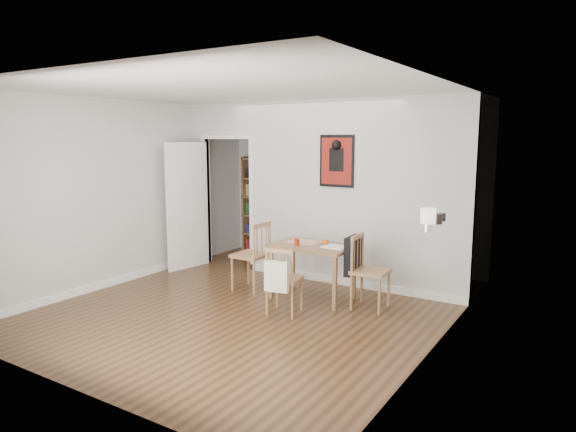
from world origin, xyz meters
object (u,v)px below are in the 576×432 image
Objects in this scene: orange_fruit at (326,242)px; mantel_lamp at (428,217)px; bookshelf at (263,207)px; chair_left at (251,256)px; chair_front at (284,279)px; ceramic_jar_b at (442,217)px; dining_table at (313,251)px; chair_right at (369,271)px; red_glass at (297,242)px; fireplace at (438,277)px; notebook at (336,247)px; ceramic_jar_a at (438,219)px.

mantel_lamp reaches higher than orange_fruit.
bookshelf is at bearing 146.15° from mantel_lamp.
chair_front is at bearing -32.56° from chair_left.
dining_table is at bearing 179.98° from ceramic_jar_b.
red_glass is at bearing -170.66° from chair_right.
orange_fruit is at bearing 165.65° from fireplace.
ceramic_jar_a is (1.32, -0.23, 0.50)m from notebook.
ceramic_jar_a is at bearing -2.69° from red_glass.
fireplace is (0.94, -0.36, 0.14)m from chair_right.
ceramic_jar_a is 1.23× the size of ceramic_jar_b.
orange_fruit is (0.31, 0.20, -0.00)m from red_glass.
ceramic_jar_a is (-0.07, 0.12, 0.60)m from fireplace.
chair_front is 2.63× the size of notebook.
red_glass is (-1.87, 0.20, 0.14)m from fireplace.
chair_right is at bearing 140.96° from mantel_lamp.
notebook reaches higher than dining_table.
ceramic_jar_a is at bearing -15.28° from chair_right.
mantel_lamp is (0.92, -0.74, 0.83)m from chair_right.
dining_table is 0.60× the size of bookshelf.
red_glass is at bearing -137.56° from dining_table.
chair_front is 7.40× the size of ceramic_jar_a.
dining_table is at bearing -178.79° from notebook.
red_glass is (1.83, -1.88, -0.11)m from bookshelf.
mantel_lamp reaches higher than ceramic_jar_a.
fireplace reaches higher than chair_left.
orange_fruit is 0.35× the size of mantel_lamp.
chair_left is 2.63m from fireplace.
chair_front is 3.17m from bookshelf.
mantel_lamp reaches higher than chair_right.
red_glass is (-0.16, 0.55, 0.34)m from chair_front.
chair_right is 0.51m from notebook.
fireplace is 13.84× the size of ceramic_jar_b.
fireplace is 4.01× the size of notebook.
red_glass is 0.79× the size of ceramic_jar_a.
bookshelf reaches higher than chair_front.
chair_left is 0.76× the size of fireplace.
bookshelf is (-1.09, 1.86, 0.38)m from chair_left.
mantel_lamp is at bearing -39.04° from chair_right.
mantel_lamp is at bearing -33.85° from bookshelf.
chair_front is 9.98× the size of orange_fruit.
chair_left is 2.19m from bookshelf.
mantel_lamp is (1.70, -0.73, 0.68)m from dining_table.
dining_table is 0.73m from chair_front.
mantel_lamp is at bearing -85.41° from ceramic_jar_b.
chair_front is 0.84m from orange_fruit.
chair_right is 1.13m from ceramic_jar_b.
orange_fruit is 0.18m from notebook.
bookshelf is at bearing 154.36° from ceramic_jar_b.
chair_right is at bearing -31.96° from bookshelf.
mantel_lamp reaches higher than chair_left.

